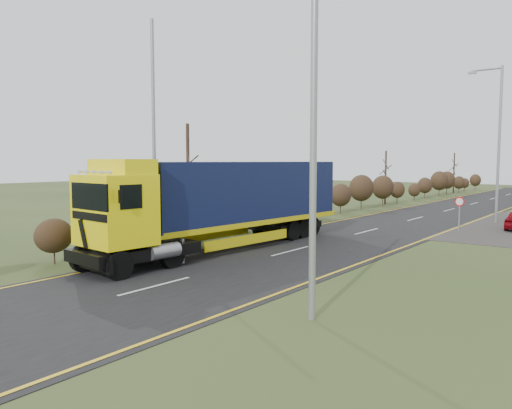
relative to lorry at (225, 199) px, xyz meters
name	(u,v)px	position (x,y,z in m)	size (l,w,h in m)	color
ground	(234,266)	(2.73, -2.62, -2.36)	(160.00, 160.00, 0.00)	#31431C
road	(351,236)	(2.73, 7.38, -2.35)	(8.00, 120.00, 0.02)	black
lane_markings	(348,236)	(2.73, 7.08, -2.33)	(7.52, 116.00, 0.01)	gold
hedgerow	(242,203)	(-3.27, 5.28, -0.75)	(2.24, 102.04, 6.05)	black
lorry	(225,199)	(0.00, 0.00, 0.00)	(3.41, 15.11, 4.17)	black
streetlight_near	(310,134)	(8.43, -6.42, 2.43)	(1.86, 0.18, 8.72)	gray
streetlight_mid	(497,136)	(7.60, 18.47, 3.34)	(2.17, 0.21, 10.27)	gray
left_pole	(154,137)	(-2.47, -2.05, 2.84)	(0.16, 0.16, 10.41)	gray
speed_sign	(459,208)	(6.93, 12.80, -0.98)	(0.56, 0.10, 2.03)	gray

